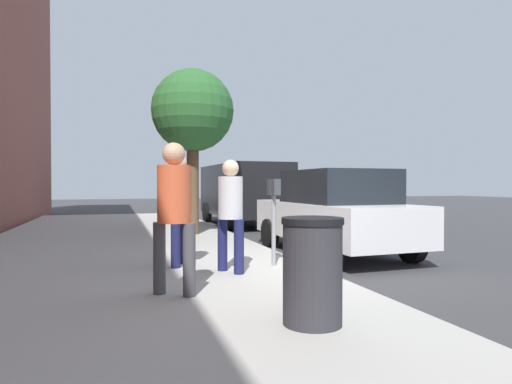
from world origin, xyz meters
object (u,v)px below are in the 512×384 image
(parked_van_far, at_px, (243,190))
(street_tree, at_px, (193,112))
(parking_officer, at_px, (179,200))
(trash_bin, at_px, (312,271))
(parking_meter, at_px, (274,203))
(pedestrian_at_meter, at_px, (231,207))
(parked_sedan_near, at_px, (334,212))
(pedestrian_bystander, at_px, (174,204))

(parked_van_far, distance_m, street_tree, 4.87)
(parking_officer, distance_m, trash_bin, 3.54)
(parking_meter, distance_m, trash_bin, 3.07)
(pedestrian_at_meter, height_order, parking_officer, parking_officer)
(parked_sedan_near, xyz_separation_m, trash_bin, (-4.54, 2.61, -0.24))
(parking_meter, relative_size, parked_van_far, 0.27)
(pedestrian_at_meter, xyz_separation_m, pedestrian_bystander, (-1.12, 0.98, 0.10))
(parked_sedan_near, bearing_deg, parking_officer, 108.40)
(parked_sedan_near, bearing_deg, pedestrian_bystander, 129.25)
(parked_van_far, xyz_separation_m, street_tree, (-3.65, 2.43, 2.14))
(pedestrian_at_meter, xyz_separation_m, street_tree, (5.29, -0.31, 2.26))
(pedestrian_bystander, relative_size, parking_officer, 1.01)
(parking_meter, bearing_deg, trash_bin, 167.02)
(parking_officer, distance_m, parked_van_far, 8.83)
(trash_bin, bearing_deg, street_tree, -1.31)
(parking_meter, distance_m, street_tree, 5.46)
(pedestrian_bystander, distance_m, street_tree, 6.89)
(street_tree, bearing_deg, pedestrian_bystander, 168.62)
(parking_meter, height_order, parked_van_far, parked_van_far)
(pedestrian_bystander, height_order, parked_van_far, parked_van_far)
(parked_van_far, height_order, street_tree, street_tree)
(pedestrian_at_meter, height_order, trash_bin, pedestrian_at_meter)
(pedestrian_bystander, height_order, street_tree, street_tree)
(parked_van_far, bearing_deg, pedestrian_at_meter, 162.96)
(pedestrian_bystander, height_order, parked_sedan_near, pedestrian_bystander)
(pedestrian_bystander, xyz_separation_m, parked_sedan_near, (3.04, -3.72, -0.34))
(pedestrian_at_meter, xyz_separation_m, parking_officer, (0.78, 0.67, 0.09))
(pedestrian_bystander, xyz_separation_m, street_tree, (6.41, -1.29, 2.16))
(trash_bin, bearing_deg, parking_meter, -12.98)
(parked_van_far, distance_m, trash_bin, 11.86)
(parked_sedan_near, bearing_deg, pedestrian_at_meter, 124.96)
(pedestrian_bystander, bearing_deg, parking_meter, -15.92)
(pedestrian_at_meter, relative_size, parking_officer, 0.94)
(parked_sedan_near, distance_m, trash_bin, 5.24)
(parking_officer, relative_size, parked_van_far, 0.34)
(parking_meter, xyz_separation_m, parked_sedan_near, (1.59, -1.93, -0.27))
(trash_bin, bearing_deg, parking_officer, 13.15)
(parking_meter, xyz_separation_m, pedestrian_bystander, (-1.45, 1.79, 0.07))
(parking_meter, relative_size, parked_sedan_near, 0.32)
(parked_sedan_near, xyz_separation_m, parked_van_far, (7.02, 0.00, 0.36))
(parking_meter, xyz_separation_m, pedestrian_at_meter, (-0.32, 0.81, -0.03))
(pedestrian_at_meter, distance_m, street_tree, 5.76)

